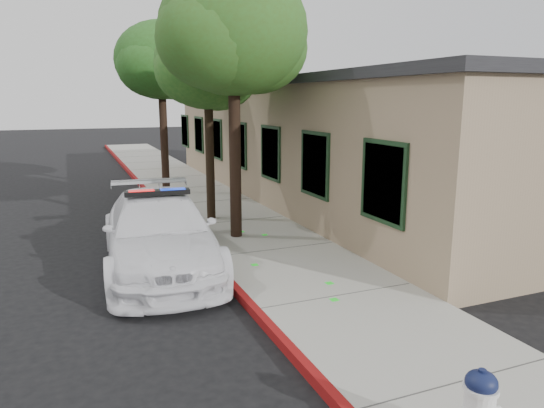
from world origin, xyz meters
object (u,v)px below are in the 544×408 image
at_px(street_tree_far, 162,64).
at_px(street_tree_near, 234,37).
at_px(police_car, 159,232).
at_px(clapboard_building, 338,139).
at_px(street_tree_mid, 208,68).

bearing_deg(street_tree_far, street_tree_near, -86.26).
xyz_separation_m(police_car, street_tree_near, (2.17, 1.34, 4.22)).
xyz_separation_m(clapboard_building, street_tree_near, (-5.50, -4.55, 2.90)).
xyz_separation_m(street_tree_near, street_tree_mid, (-0.07, 2.19, -0.60)).
height_order(police_car, street_tree_near, street_tree_near).
height_order(clapboard_building, street_tree_near, street_tree_near).
distance_m(clapboard_building, police_car, 9.76).
distance_m(clapboard_building, street_tree_mid, 6.46).
height_order(clapboard_building, street_tree_far, street_tree_far).
bearing_deg(street_tree_far, clapboard_building, -21.94).
xyz_separation_m(street_tree_mid, street_tree_far, (-0.39, 4.76, 0.39)).
xyz_separation_m(clapboard_building, street_tree_far, (-5.95, 2.40, 2.69)).
relative_size(street_tree_near, street_tree_mid, 1.15).
distance_m(police_car, street_tree_far, 9.36).
relative_size(clapboard_building, street_tree_far, 3.37).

